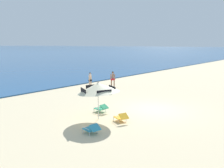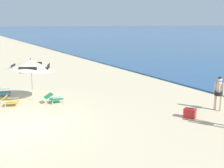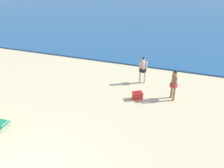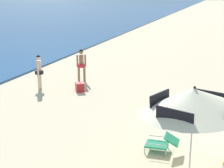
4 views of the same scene
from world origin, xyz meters
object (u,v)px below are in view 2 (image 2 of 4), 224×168
at_px(lounge_chair_facing_sea, 9,101).
at_px(cooler_box, 190,113).
at_px(lounge_chair_under_umbrella, 54,98).
at_px(person_standing_beside, 219,91).
at_px(beach_umbrella_striped_main, 31,65).
at_px(lounge_chair_beside_umbrella, 2,91).

height_order(lounge_chair_facing_sea, cooler_box, lounge_chair_facing_sea).
height_order(lounge_chair_under_umbrella, lounge_chair_facing_sea, lounge_chair_facing_sea).
bearing_deg(person_standing_beside, beach_umbrella_striped_main, -129.42).
height_order(lounge_chair_beside_umbrella, lounge_chair_facing_sea, same).
relative_size(lounge_chair_facing_sea, cooler_box, 1.68).
relative_size(beach_umbrella_striped_main, lounge_chair_facing_sea, 2.91).
xyz_separation_m(lounge_chair_facing_sea, cooler_box, (5.50, 6.50, -0.07)).
height_order(lounge_chair_beside_umbrella, cooler_box, lounge_chair_beside_umbrella).
distance_m(lounge_chair_facing_sea, person_standing_beside, 9.96).
xyz_separation_m(lounge_chair_under_umbrella, person_standing_beside, (4.81, 6.32, 0.64)).
distance_m(lounge_chair_beside_umbrella, cooler_box, 10.14).
xyz_separation_m(beach_umbrella_striped_main, lounge_chair_beside_umbrella, (-1.72, -1.29, -1.60)).
distance_m(beach_umbrella_striped_main, lounge_chair_beside_umbrella, 2.68).
distance_m(lounge_chair_under_umbrella, cooler_box, 6.67).
distance_m(lounge_chair_beside_umbrella, person_standing_beside, 11.35).
bearing_deg(person_standing_beside, lounge_chair_facing_sea, -122.30).
bearing_deg(cooler_box, lounge_chair_under_umbrella, -138.47).
bearing_deg(lounge_chair_under_umbrella, beach_umbrella_striped_main, -142.52).
bearing_deg(lounge_chair_beside_umbrella, person_standing_beside, 48.03).
bearing_deg(lounge_chair_under_umbrella, cooler_box, 41.53).
xyz_separation_m(beach_umbrella_striped_main, lounge_chair_facing_sea, (0.55, -1.27, -1.60)).
bearing_deg(lounge_chair_facing_sea, person_standing_beside, 57.70).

